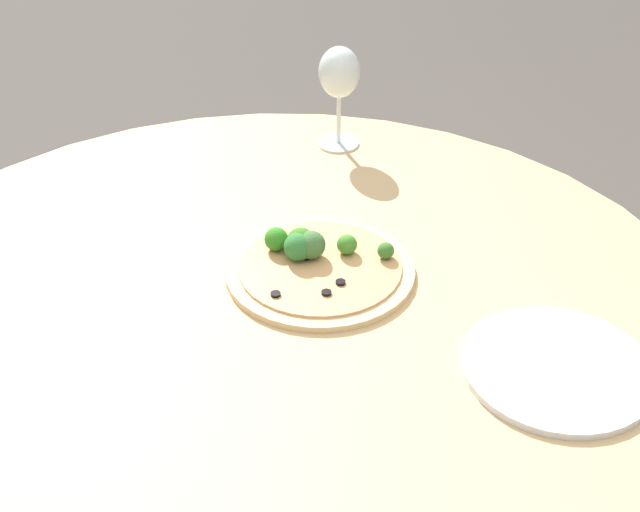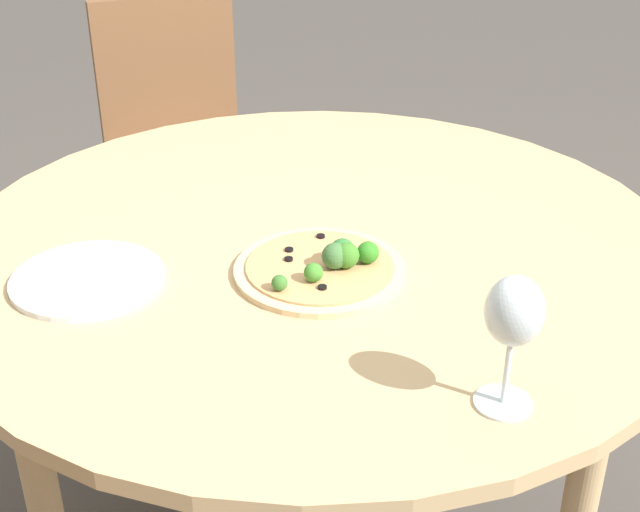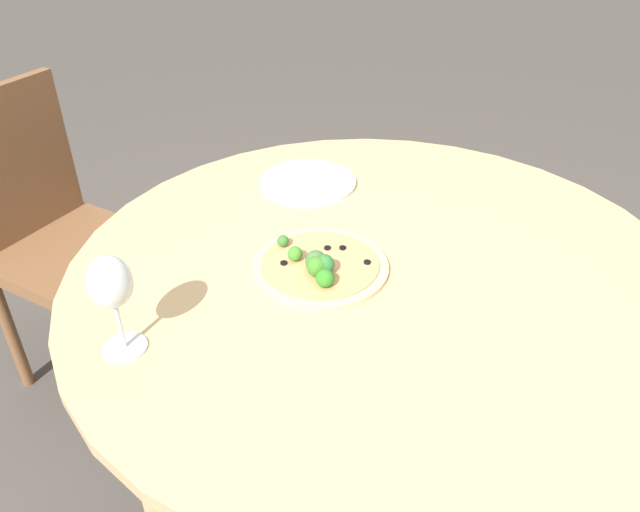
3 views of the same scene
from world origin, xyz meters
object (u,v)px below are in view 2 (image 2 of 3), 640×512
object	(u,v)px
chair	(183,156)
wine_glass	(514,316)
plate_near	(87,279)
pizza	(325,266)

from	to	relation	value
chair	wine_glass	size ratio (longest dim) A/B	4.92
plate_near	chair	bearing A→B (deg)	-178.03
chair	plate_near	size ratio (longest dim) A/B	3.82
pizza	wine_glass	bearing A→B (deg)	35.50
chair	wine_glass	world-z (taller)	wine_glass
pizza	plate_near	world-z (taller)	pizza
wine_glass	plate_near	world-z (taller)	wine_glass
wine_glass	plate_near	xyz separation A→B (m)	(-0.29, -0.59, -0.13)
wine_glass	plate_near	distance (m)	0.67
wine_glass	chair	bearing A→B (deg)	-154.89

